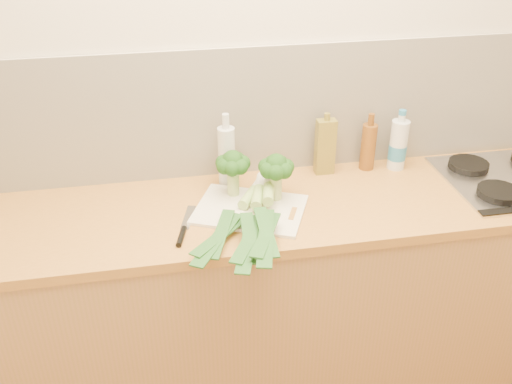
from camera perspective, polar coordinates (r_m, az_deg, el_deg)
room_shell at (r=2.36m, az=0.74°, el=8.08°), size 3.50×3.50×3.50m
counter at (r=2.49m, az=1.95°, el=-10.02°), size 3.20×0.62×0.90m
chopping_board at (r=2.18m, az=-0.60°, el=-1.77°), size 0.49×0.44×0.01m
broccoli_left at (r=2.20m, az=-2.33°, el=2.73°), size 0.14×0.14×0.19m
broccoli_right at (r=2.17m, az=2.03°, el=2.35°), size 0.14×0.14×0.19m
leek_front at (r=2.13m, az=-1.56°, el=-1.63°), size 0.36×0.56×0.04m
leek_mid at (r=2.09m, az=-0.07°, el=-1.66°), size 0.24×0.63×0.04m
leek_back at (r=2.07m, az=1.17°, el=-1.40°), size 0.20×0.60×0.04m
chefs_knife at (r=2.06m, az=-7.30°, el=-3.94°), size 0.10×0.27×0.02m
oil_tin at (r=2.41m, az=6.93°, el=4.56°), size 0.08×0.05×0.27m
glass_bottle at (r=2.31m, az=-2.96°, el=3.71°), size 0.07×0.07×0.31m
amber_bottle at (r=2.48m, az=11.17°, el=4.55°), size 0.06×0.06×0.25m
water_bottle at (r=2.52m, az=14.01°, el=4.48°), size 0.08×0.08×0.25m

